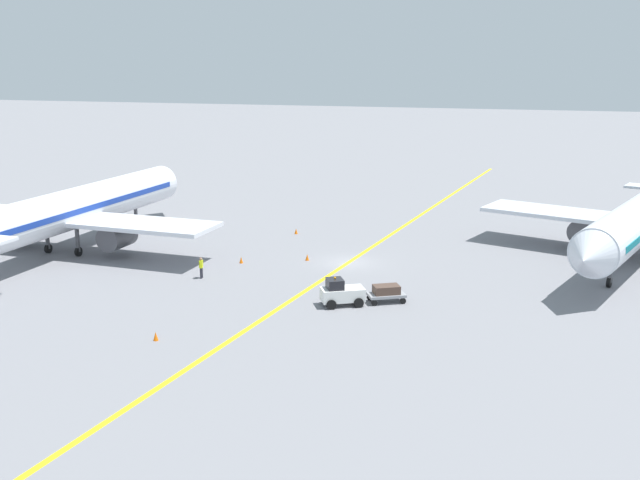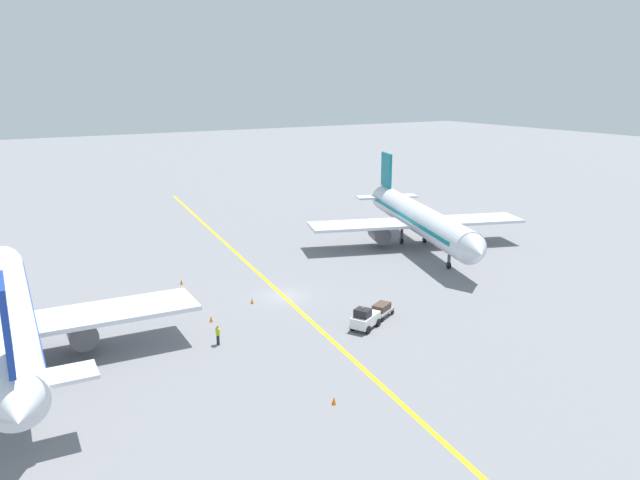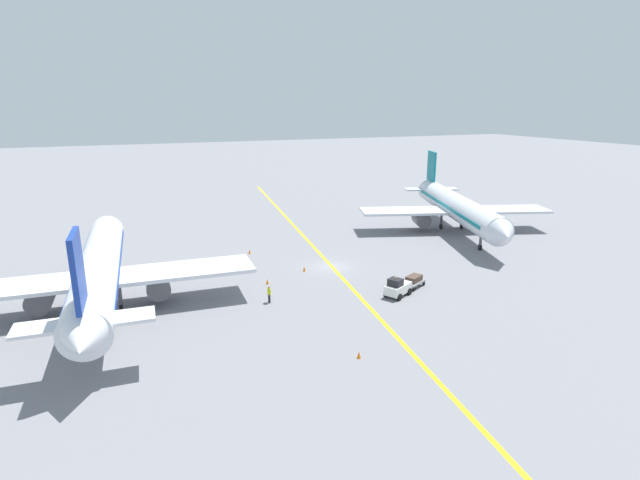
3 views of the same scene
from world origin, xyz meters
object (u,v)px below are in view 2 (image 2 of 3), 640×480
(traffic_cone_near_nose, at_px, (182,282))
(traffic_cone_by_wingtip, at_px, (334,401))
(airplane_at_gate, at_px, (8,318))
(airplane_adjacent_stand, at_px, (418,218))
(traffic_cone_far_edge, at_px, (211,319))
(baggage_tug_white, at_px, (365,319))
(baggage_cart_trailing, at_px, (382,309))
(ground_crew_worker, at_px, (218,334))
(traffic_cone_mid_apron, at_px, (252,301))

(traffic_cone_near_nose, bearing_deg, traffic_cone_by_wingtip, -88.78)
(traffic_cone_near_nose, bearing_deg, airplane_at_gate, -145.56)
(airplane_adjacent_stand, bearing_deg, airplane_at_gate, -166.92)
(airplane_at_gate, distance_m, traffic_cone_far_edge, 16.43)
(airplane_at_gate, height_order, traffic_cone_by_wingtip, airplane_at_gate)
(airplane_at_gate, relative_size, baggage_tug_white, 10.59)
(airplane_adjacent_stand, xyz_separation_m, baggage_cart_trailing, (-18.67, -17.76, -2.95))
(airplane_at_gate, relative_size, traffic_cone_near_nose, 64.58)
(ground_crew_worker, relative_size, traffic_cone_far_edge, 3.05)
(baggage_tug_white, height_order, traffic_cone_mid_apron, baggage_tug_white)
(baggage_tug_white, xyz_separation_m, traffic_cone_near_nose, (-9.84, 19.81, -0.63))
(traffic_cone_by_wingtip, bearing_deg, baggage_cart_trailing, 43.01)
(traffic_cone_near_nose, distance_m, traffic_cone_by_wingtip, 29.56)
(airplane_adjacent_stand, relative_size, baggage_cart_trailing, 11.72)
(airplane_adjacent_stand, height_order, baggage_cart_trailing, airplane_adjacent_stand)
(airplane_adjacent_stand, height_order, traffic_cone_mid_apron, airplane_adjacent_stand)
(ground_crew_worker, distance_m, traffic_cone_near_nose, 16.71)
(traffic_cone_mid_apron, height_order, traffic_cone_by_wingtip, same)
(baggage_cart_trailing, bearing_deg, airplane_adjacent_stand, 43.58)
(airplane_adjacent_stand, xyz_separation_m, traffic_cone_far_edge, (-32.52, -11.03, -3.43))
(airplane_adjacent_stand, distance_m, traffic_cone_near_nose, 31.61)
(traffic_cone_by_wingtip, height_order, traffic_cone_far_edge, same)
(airplane_adjacent_stand, distance_m, ground_crew_worker, 37.55)
(traffic_cone_near_nose, height_order, traffic_cone_mid_apron, same)
(baggage_cart_trailing, relative_size, traffic_cone_mid_apron, 5.37)
(airplane_at_gate, distance_m, traffic_cone_near_nose, 21.10)
(traffic_cone_near_nose, bearing_deg, airplane_adjacent_stand, -0.88)
(airplane_adjacent_stand, bearing_deg, baggage_tug_white, -138.15)
(traffic_cone_mid_apron, xyz_separation_m, traffic_cone_by_wingtip, (-3.37, -20.45, 0.00))
(traffic_cone_mid_apron, distance_m, traffic_cone_far_edge, 5.64)
(airplane_adjacent_stand, bearing_deg, traffic_cone_far_edge, -161.27)
(baggage_tug_white, distance_m, traffic_cone_mid_apron, 12.21)
(airplane_at_gate, xyz_separation_m, ground_crew_worker, (14.75, -4.75, -2.80))
(airplane_at_gate, bearing_deg, baggage_tug_white, -16.56)
(airplane_adjacent_stand, height_order, traffic_cone_far_edge, airplane_adjacent_stand)
(traffic_cone_near_nose, bearing_deg, traffic_cone_mid_apron, -66.29)
(airplane_adjacent_stand, distance_m, baggage_cart_trailing, 25.94)
(airplane_adjacent_stand, relative_size, traffic_cone_near_nose, 62.92)
(baggage_cart_trailing, distance_m, traffic_cone_near_nose, 22.26)
(baggage_cart_trailing, xyz_separation_m, ground_crew_worker, (-15.17, 1.72, 0.15))
(traffic_cone_far_edge, bearing_deg, airplane_at_gate, -179.07)
(traffic_cone_mid_apron, bearing_deg, traffic_cone_by_wingtip, -99.37)
(ground_crew_worker, xyz_separation_m, traffic_cone_far_edge, (1.32, 5.01, -0.63))
(ground_crew_worker, height_order, traffic_cone_far_edge, ground_crew_worker)
(airplane_adjacent_stand, bearing_deg, baggage_cart_trailing, -136.42)
(traffic_cone_by_wingtip, distance_m, traffic_cone_far_edge, 18.12)
(ground_crew_worker, xyz_separation_m, traffic_cone_mid_apron, (6.42, 7.41, -0.63))
(baggage_tug_white, height_order, traffic_cone_far_edge, baggage_tug_white)
(airplane_adjacent_stand, distance_m, traffic_cone_mid_apron, 28.94)
(airplane_adjacent_stand, distance_m, traffic_cone_by_wingtip, 42.48)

